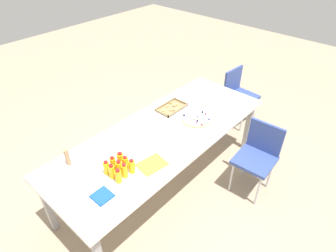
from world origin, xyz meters
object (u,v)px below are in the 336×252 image
Objects in this scene: juice_bottle_7 at (113,163)px; napkin_stack at (102,196)px; juice_bottle_4 at (119,167)px; juice_bottle_0 at (118,176)px; plate_stack at (167,132)px; fruit_pizza at (196,119)px; chair_end at (238,92)px; chair_near_right at (258,153)px; juice_bottle_3 at (112,172)px; juice_bottle_6 at (107,168)px; cardboard_tube at (67,157)px; party_table at (163,137)px; juice_bottle_2 at (132,167)px; juice_bottle_1 at (125,171)px; juice_bottle_8 at (120,159)px; paper_folder at (152,164)px; juice_bottle_5 at (125,163)px; snack_tray at (171,108)px.

napkin_stack is (-0.27, -0.18, -0.06)m from juice_bottle_7.
juice_bottle_7 is (-0.01, 0.08, 0.00)m from juice_bottle_4.
juice_bottle_0 reaches higher than plate_stack.
fruit_pizza is at bearing -0.59° from juice_bottle_4.
chair_end is 5.53× the size of napkin_stack.
chair_near_right is at bearing -23.84° from juice_bottle_0.
juice_bottle_3 is at bearing -134.22° from juice_bottle_7.
juice_bottle_0 is at bearing -87.85° from juice_bottle_6.
cardboard_tube is (0.03, 0.53, 0.08)m from napkin_stack.
fruit_pizza is at bearing -18.12° from cardboard_tube.
juice_bottle_2 is at bearing -162.82° from party_table.
juice_bottle_1 is 1.08× the size of juice_bottle_4.
juice_bottle_4 is at bearing -1.32° from juice_bottle_3.
juice_bottle_8 is (-1.26, 0.77, 0.31)m from chair_near_right.
fruit_pizza is at bearing -4.61° from juice_bottle_8.
juice_bottle_6 reaches higher than juice_bottle_8.
juice_bottle_8 is at bearing -3.83° from juice_bottle_7.
juice_bottle_3 is 0.79m from plate_stack.
plate_stack is (0.78, 0.07, -0.05)m from juice_bottle_3.
juice_bottle_6 is (-2.43, -0.08, 0.31)m from chair_end.
juice_bottle_0 reaches higher than chair_end.
napkin_stack is at bearing -172.46° from juice_bottle_0.
paper_folder is (-1.07, 0.55, 0.25)m from chair_near_right.
napkin_stack is at bearing -176.17° from fruit_pizza.
party_table is 0.77m from juice_bottle_6.
party_table is at bearing 2.53° from juice_bottle_6.
chair_near_right reaches higher than napkin_stack.
juice_bottle_6 is (-0.16, 0.07, 0.00)m from juice_bottle_5.
plate_stack is (0.78, 0.00, -0.05)m from juice_bottle_6.
chair_near_right is at bearing -26.24° from juice_bottle_2.
snack_tray is 2.34× the size of napkin_stack.
cardboard_tube reaches higher than plate_stack.
chair_near_right is at bearing -50.96° from party_table.
party_table is 15.00× the size of cardboard_tube.
chair_end is 2.38m from juice_bottle_7.
party_table is 17.05× the size of napkin_stack.
juice_bottle_1 is 1.02× the size of juice_bottle_3.
plate_stack is 0.99m from napkin_stack.
fruit_pizza is 0.95× the size of snack_tray.
juice_bottle_4 reaches higher than party_table.
snack_tray is (1.01, 0.42, -0.06)m from juice_bottle_2.
party_table is 7.66× the size of fruit_pizza.
juice_bottle_4 is 1.10m from fruit_pizza.
paper_folder is at bearing -48.84° from cardboard_tube.
juice_bottle_5 is at bearing -24.10° from juice_bottle_6.
plate_stack is at bearing 7.24° from chair_end.
juice_bottle_0 is 1.23m from snack_tray.
juice_bottle_8 is (-2.28, -0.09, 0.31)m from chair_end.
juice_bottle_3 reaches higher than juice_bottle_4.
juice_bottle_8 is 1.05m from snack_tray.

